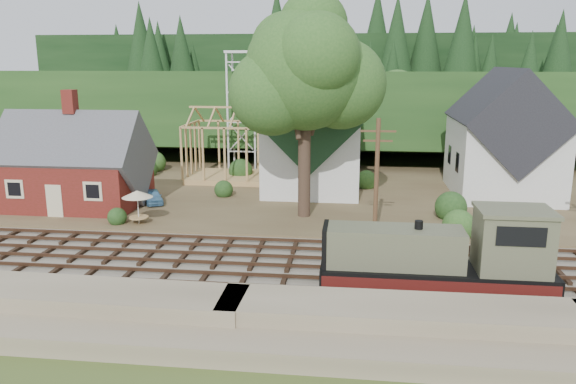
# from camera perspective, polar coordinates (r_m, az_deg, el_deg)

# --- Properties ---
(ground) EXTENTS (140.00, 140.00, 0.00)m
(ground) POSITION_cam_1_polar(r_m,az_deg,el_deg) (32.31, -3.60, -7.55)
(ground) COLOR #384C1E
(ground) RESTS_ON ground
(embankment) EXTENTS (64.00, 5.00, 1.60)m
(embankment) POSITION_cam_1_polar(r_m,az_deg,el_deg) (24.72, -7.27, -14.45)
(embankment) COLOR #7F7259
(embankment) RESTS_ON ground
(railroad_bed) EXTENTS (64.00, 11.00, 0.16)m
(railroad_bed) POSITION_cam_1_polar(r_m,az_deg,el_deg) (32.28, -3.60, -7.42)
(railroad_bed) COLOR #726B5B
(railroad_bed) RESTS_ON ground
(village_flat) EXTENTS (64.00, 26.00, 0.30)m
(village_flat) POSITION_cam_1_polar(r_m,az_deg,el_deg) (49.33, 0.18, -0.02)
(village_flat) COLOR brown
(village_flat) RESTS_ON ground
(hillside) EXTENTS (70.00, 28.96, 12.74)m
(hillside) POSITION_cam_1_polar(r_m,az_deg,el_deg) (72.81, 2.39, 4.15)
(hillside) COLOR #1E3F19
(hillside) RESTS_ON ground
(ridge) EXTENTS (80.00, 20.00, 12.00)m
(ridge) POSITION_cam_1_polar(r_m,az_deg,el_deg) (88.61, 3.22, 5.76)
(ridge) COLOR black
(ridge) RESTS_ON ground
(depot) EXTENTS (10.80, 7.41, 9.00)m
(depot) POSITION_cam_1_polar(r_m,az_deg,el_deg) (46.80, -20.76, 2.22)
(depot) COLOR #561D13
(depot) RESTS_ON village_flat
(church) EXTENTS (8.40, 15.17, 13.00)m
(church) POSITION_cam_1_polar(r_m,az_deg,el_deg) (49.90, 2.70, 5.99)
(church) COLOR silver
(church) RESTS_ON village_flat
(farmhouse) EXTENTS (8.40, 10.80, 10.60)m
(farmhouse) POSITION_cam_1_polar(r_m,az_deg,el_deg) (50.67, 21.06, 4.87)
(farmhouse) COLOR silver
(farmhouse) RESTS_ON village_flat
(timber_frame) EXTENTS (8.20, 6.20, 6.99)m
(timber_frame) POSITION_cam_1_polar(r_m,az_deg,el_deg) (53.61, -5.72, 4.37)
(timber_frame) COLOR tan
(timber_frame) RESTS_ON village_flat
(lattice_tower) EXTENTS (3.20, 3.20, 12.12)m
(lattice_tower) POSITION_cam_1_polar(r_m,az_deg,el_deg) (58.87, -4.58, 11.79)
(lattice_tower) COLOR silver
(lattice_tower) RESTS_ON village_flat
(big_tree) EXTENTS (10.90, 8.40, 14.70)m
(big_tree) POSITION_cam_1_polar(r_m,az_deg,el_deg) (39.94, 1.98, 11.45)
(big_tree) COLOR #38281E
(big_tree) RESTS_ON village_flat
(telegraph_pole_near) EXTENTS (2.20, 0.28, 8.00)m
(telegraph_pole_near) POSITION_cam_1_polar(r_m,az_deg,el_deg) (35.65, 8.98, 1.41)
(telegraph_pole_near) COLOR #4C331E
(telegraph_pole_near) RESTS_ON ground
(locomotive) EXTENTS (11.07, 2.77, 4.46)m
(locomotive) POSITION_cam_1_polar(r_m,az_deg,el_deg) (28.67, 15.67, -6.53)
(locomotive) COLOR black
(locomotive) RESTS_ON railroad_bed
(car_blue) EXTENTS (2.64, 3.45, 1.09)m
(car_blue) POSITION_cam_1_polar(r_m,az_deg,el_deg) (46.10, -13.55, -0.45)
(car_blue) COLOR #5892BC
(car_blue) RESTS_ON village_flat
(car_red) EXTENTS (3.86, 1.86, 1.06)m
(car_red) POSITION_cam_1_polar(r_m,az_deg,el_deg) (51.69, 22.92, 0.31)
(car_red) COLOR red
(car_red) RESTS_ON village_flat
(patio_set) EXTENTS (2.12, 2.12, 2.36)m
(patio_set) POSITION_cam_1_polar(r_m,az_deg,el_deg) (40.34, -15.06, -0.34)
(patio_set) COLOR silver
(patio_set) RESTS_ON village_flat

